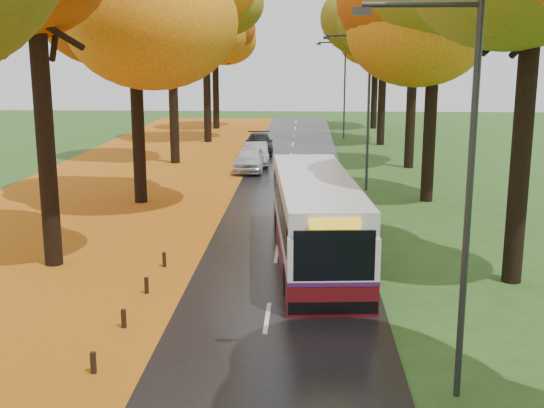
# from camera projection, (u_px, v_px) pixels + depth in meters

# --- Properties ---
(road) EXTENTS (6.50, 90.00, 0.04)m
(road) POSITION_uv_depth(u_px,v_px,m) (283.00, 210.00, 31.05)
(road) COLOR black
(road) RESTS_ON ground
(centre_line) EXTENTS (0.12, 90.00, 0.01)m
(centre_line) POSITION_uv_depth(u_px,v_px,m) (283.00, 210.00, 31.05)
(centre_line) COLOR silver
(centre_line) RESTS_ON road
(leaf_verge) EXTENTS (12.00, 90.00, 0.02)m
(leaf_verge) POSITION_uv_depth(u_px,v_px,m) (89.00, 208.00, 31.48)
(leaf_verge) COLOR #934A0D
(leaf_verge) RESTS_ON ground
(leaf_drift) EXTENTS (0.90, 90.00, 0.01)m
(leaf_drift) POSITION_uv_depth(u_px,v_px,m) (217.00, 209.00, 31.19)
(leaf_drift) COLOR #B76312
(leaf_drift) RESTS_ON road
(streetlamp_near) EXTENTS (2.45, 0.18, 8.00)m
(streetlamp_near) POSITION_uv_depth(u_px,v_px,m) (457.00, 174.00, 13.27)
(streetlamp_near) COLOR #333538
(streetlamp_near) RESTS_ON ground
(streetlamp_mid) EXTENTS (2.45, 0.18, 8.00)m
(streetlamp_mid) POSITION_uv_depth(u_px,v_px,m) (364.00, 100.00, 34.73)
(streetlamp_mid) COLOR #333538
(streetlamp_mid) RESTS_ON ground
(streetlamp_far) EXTENTS (2.45, 0.18, 8.00)m
(streetlamp_far) POSITION_uv_depth(u_px,v_px,m) (342.00, 82.00, 56.19)
(streetlamp_far) COLOR #333538
(streetlamp_far) RESTS_ON ground
(bus) EXTENTS (3.36, 11.09, 2.88)m
(bus) POSITION_uv_depth(u_px,v_px,m) (315.00, 217.00, 23.35)
(bus) COLOR #4F0C10
(bus) RESTS_ON road
(car_white) EXTENTS (1.87, 4.39, 1.48)m
(car_white) POSITION_uv_depth(u_px,v_px,m) (250.00, 159.00, 41.17)
(car_white) COLOR silver
(car_white) RESTS_ON road
(car_silver) EXTENTS (1.99, 4.37, 1.39)m
(car_silver) POSITION_uv_depth(u_px,v_px,m) (256.00, 154.00, 43.65)
(car_silver) COLOR gray
(car_silver) RESTS_ON road
(car_dark) EXTENTS (2.29, 4.92, 1.39)m
(car_dark) POSITION_uv_depth(u_px,v_px,m) (259.00, 143.00, 48.66)
(car_dark) COLOR black
(car_dark) RESTS_ON road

